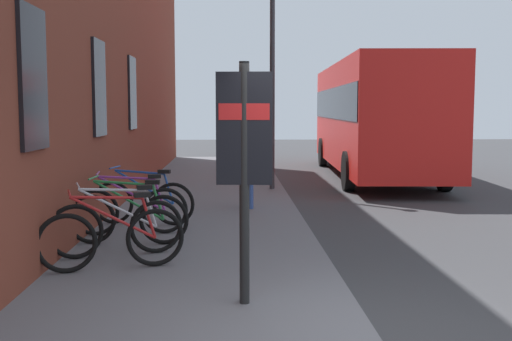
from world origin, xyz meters
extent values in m
plane|color=#38383A|center=(6.00, -1.00, 0.00)|extent=(60.00, 60.00, 0.00)
cube|color=slate|center=(8.00, 1.75, 0.06)|extent=(24.00, 3.50, 0.12)
cube|color=black|center=(2.00, 3.48, 2.40)|extent=(0.90, 0.06, 1.60)
cube|color=black|center=(5.50, 3.48, 2.40)|extent=(0.90, 0.06, 1.60)
cube|color=black|center=(9.00, 3.48, 2.40)|extent=(0.90, 0.06, 1.60)
torus|color=black|center=(2.20, 3.22, 0.48)|extent=(0.26, 0.71, 0.72)
torus|color=black|center=(2.50, 2.21, 0.48)|extent=(0.26, 0.71, 0.72)
cylinder|color=#B21E1E|center=(2.36, 2.69, 0.76)|extent=(0.32, 0.99, 0.58)
cylinder|color=#B21E1E|center=(2.34, 2.76, 1.00)|extent=(0.28, 0.83, 0.09)
cylinder|color=#B21E1E|center=(2.48, 2.28, 0.73)|extent=(0.09, 0.19, 0.51)
cube|color=black|center=(2.46, 2.36, 1.02)|extent=(0.15, 0.22, 0.06)
cylinder|color=#B21E1E|center=(2.22, 3.17, 1.08)|extent=(0.47, 0.16, 0.02)
torus|color=black|center=(2.91, 3.29, 0.48)|extent=(0.27, 0.71, 0.72)
torus|color=black|center=(3.22, 2.29, 0.48)|extent=(0.27, 0.71, 0.72)
cylinder|color=silver|center=(3.07, 2.76, 0.76)|extent=(0.33, 0.98, 0.58)
cylinder|color=silver|center=(3.05, 2.84, 1.00)|extent=(0.28, 0.83, 0.09)
cylinder|color=silver|center=(3.19, 2.36, 0.73)|extent=(0.09, 0.19, 0.51)
cube|color=black|center=(3.17, 2.43, 1.02)|extent=(0.15, 0.22, 0.06)
cylinder|color=silver|center=(2.92, 3.24, 1.08)|extent=(0.47, 0.16, 0.02)
torus|color=black|center=(3.83, 3.29, 0.48)|extent=(0.11, 0.72, 0.72)
torus|color=black|center=(3.76, 2.24, 0.48)|extent=(0.11, 0.72, 0.72)
cylinder|color=#267F3F|center=(3.79, 2.74, 0.76)|extent=(0.10, 1.02, 0.58)
cylinder|color=#267F3F|center=(3.80, 2.82, 1.00)|extent=(0.09, 0.85, 0.09)
cylinder|color=#267F3F|center=(3.76, 2.32, 0.73)|extent=(0.05, 0.19, 0.51)
cube|color=black|center=(3.77, 2.39, 1.02)|extent=(0.11, 0.21, 0.06)
cylinder|color=#267F3F|center=(3.82, 3.24, 1.08)|extent=(0.48, 0.06, 0.02)
torus|color=black|center=(4.42, 3.36, 0.48)|extent=(0.15, 0.72, 0.72)
torus|color=black|center=(4.55, 2.31, 0.48)|extent=(0.15, 0.72, 0.72)
cylinder|color=#8C338C|center=(4.49, 2.81, 0.76)|extent=(0.16, 1.01, 0.58)
cylinder|color=#8C338C|center=(4.48, 2.88, 1.00)|extent=(0.14, 0.85, 0.09)
cylinder|color=#8C338C|center=(4.54, 2.39, 0.73)|extent=(0.06, 0.19, 0.51)
cube|color=black|center=(4.53, 2.46, 1.02)|extent=(0.12, 0.21, 0.06)
cylinder|color=#8C338C|center=(4.43, 3.31, 1.08)|extent=(0.48, 0.08, 0.02)
torus|color=black|center=(5.41, 3.28, 0.48)|extent=(0.18, 0.72, 0.72)
torus|color=black|center=(5.23, 2.24, 0.48)|extent=(0.18, 0.72, 0.72)
cylinder|color=#1E4CA5|center=(5.32, 2.73, 0.76)|extent=(0.21, 1.01, 0.58)
cylinder|color=#1E4CA5|center=(5.33, 2.81, 1.00)|extent=(0.18, 0.85, 0.09)
cylinder|color=#1E4CA5|center=(5.24, 2.32, 0.73)|extent=(0.07, 0.19, 0.51)
cube|color=black|center=(5.26, 2.39, 1.02)|extent=(0.13, 0.21, 0.06)
cylinder|color=#1E4CA5|center=(5.40, 3.23, 1.08)|extent=(0.48, 0.11, 0.02)
cylinder|color=black|center=(0.98, 1.14, 1.32)|extent=(0.10, 0.10, 2.40)
cube|color=black|center=(0.98, 1.14, 1.87)|extent=(0.12, 0.55, 1.10)
cube|color=red|center=(0.98, 1.14, 2.03)|extent=(0.12, 0.50, 0.16)
cube|color=red|center=(13.66, -3.00, 1.85)|extent=(10.61, 3.01, 3.00)
cube|color=black|center=(13.66, -3.00, 2.21)|extent=(10.40, 3.04, 0.90)
cylinder|color=black|center=(10.25, -4.03, 0.50)|extent=(1.01, 0.30, 1.00)
cylinder|color=black|center=(10.36, -1.64, 0.50)|extent=(1.01, 0.30, 1.00)
cylinder|color=black|center=(16.96, -4.36, 0.50)|extent=(1.01, 0.30, 1.00)
cylinder|color=black|center=(17.07, -1.97, 0.50)|extent=(1.01, 0.30, 1.00)
cylinder|color=#334C8C|center=(6.92, 0.91, 0.50)|extent=(0.11, 0.11, 0.76)
cylinder|color=#334C8C|center=(7.07, 0.94, 0.50)|extent=(0.11, 0.11, 0.76)
cube|color=#723F72|center=(6.99, 0.92, 1.16)|extent=(0.48, 0.31, 0.57)
sphere|color=#8C664C|center=(6.99, 0.92, 1.55)|extent=(0.20, 0.20, 0.20)
cylinder|color=#723F72|center=(6.75, 0.87, 1.12)|extent=(0.09, 0.09, 0.50)
cylinder|color=#723F72|center=(7.24, 0.98, 1.12)|extent=(0.09, 0.09, 0.50)
cylinder|color=#333338|center=(9.93, 0.30, 2.66)|extent=(0.12, 0.12, 5.07)
camera|label=1|loc=(-5.18, 1.26, 2.07)|focal=44.22mm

